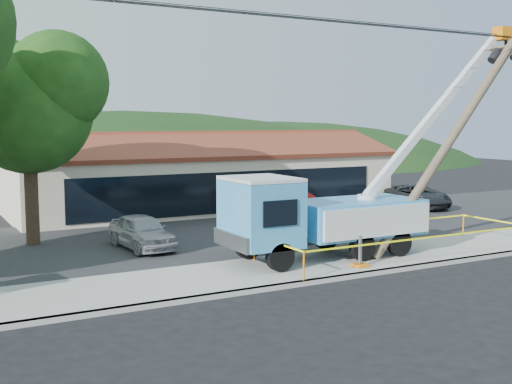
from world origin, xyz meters
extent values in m
plane|color=black|center=(0.00, 0.00, 0.00)|extent=(120.00, 120.00, 0.00)
cube|color=#ABA6A0|center=(0.00, 2.10, 0.07)|extent=(60.00, 0.25, 0.15)
cube|color=#ABA6A0|center=(0.00, 4.00, 0.07)|extent=(60.00, 4.00, 0.15)
cube|color=#28282B|center=(0.00, 12.00, 0.05)|extent=(60.00, 12.00, 0.10)
cube|color=beige|center=(4.00, 20.00, 1.70)|extent=(22.00, 8.00, 3.40)
cube|color=black|center=(4.00, 15.98, 1.43)|extent=(18.04, 0.08, 2.21)
cube|color=brown|center=(4.00, 18.00, 3.90)|extent=(22.50, 4.53, 1.52)
cube|color=brown|center=(4.00, 22.00, 3.90)|extent=(22.50, 4.53, 1.52)
cube|color=brown|center=(4.00, 20.00, 4.55)|extent=(22.50, 0.30, 0.25)
cylinder|color=#332316|center=(-7.00, 13.00, 2.09)|extent=(0.56, 0.56, 4.18)
sphere|color=#163D10|center=(-7.00, 13.00, 5.70)|extent=(5.25, 5.25, 5.25)
sphere|color=#163D10|center=(-5.95, 12.30, 6.84)|extent=(4.20, 4.20, 4.20)
ellipsoid|color=#153914|center=(10.00, 55.00, 0.00)|extent=(89.60, 64.00, 32.00)
ellipsoid|color=#153914|center=(30.00, 55.00, 0.00)|extent=(72.80, 52.00, 26.00)
cylinder|color=black|center=(0.00, 3.10, 8.55)|extent=(60.00, 0.02, 0.02)
cylinder|color=black|center=(0.00, 3.60, 8.67)|extent=(60.00, 0.02, 0.02)
cylinder|color=black|center=(0.00, 4.10, 8.79)|extent=(60.00, 0.02, 0.02)
cylinder|color=black|center=(0.00, 4.50, 8.91)|extent=(60.00, 0.02, 0.02)
cylinder|color=black|center=(-0.56, 3.53, 0.66)|extent=(0.99, 0.33, 0.99)
cylinder|color=black|center=(-0.56, 5.84, 0.66)|extent=(0.99, 0.33, 0.99)
cylinder|color=black|center=(2.95, 3.53, 0.66)|extent=(0.99, 0.33, 0.99)
cylinder|color=black|center=(2.95, 5.84, 0.66)|extent=(0.99, 0.33, 0.99)
cylinder|color=black|center=(4.71, 3.53, 0.66)|extent=(0.99, 0.33, 0.99)
cylinder|color=black|center=(4.71, 5.84, 0.66)|extent=(0.99, 0.33, 0.99)
cube|color=black|center=(2.29, 4.69, 0.93)|extent=(7.25, 1.10, 0.27)
cube|color=#398DCD|center=(-0.67, 4.69, 2.03)|extent=(2.20, 2.64, 2.31)
cube|color=silver|center=(-0.67, 4.69, 3.24)|extent=(2.20, 2.64, 0.13)
cube|color=black|center=(-1.72, 4.69, 2.20)|extent=(0.09, 1.98, 0.99)
cube|color=gray|center=(-1.82, 4.69, 1.15)|extent=(0.16, 2.53, 0.55)
cube|color=#398DCD|center=(3.50, 4.69, 1.59)|extent=(5.05, 2.64, 1.32)
cylinder|color=silver|center=(4.05, 4.69, 2.09)|extent=(0.77, 0.77, 0.66)
cube|color=silver|center=(7.52, 4.69, 5.66)|extent=(7.16, 0.31, 6.81)
cube|color=gray|center=(7.85, 4.69, 5.93)|extent=(4.30, 0.20, 4.10)
cube|color=orange|center=(11.00, 4.47, 8.95)|extent=(0.66, 0.55, 0.55)
cube|color=orange|center=(2.29, 2.82, 0.21)|extent=(0.49, 0.49, 0.09)
cube|color=orange|center=(5.15, 6.55, 0.21)|extent=(0.49, 0.49, 0.09)
cylinder|color=brown|center=(7.28, 3.57, 4.55)|extent=(7.69, 0.36, 9.03)
cube|color=brown|center=(10.42, 3.57, 8.27)|extent=(0.19, 2.01, 0.19)
cylinder|color=black|center=(10.20, 4.13, 7.94)|extent=(0.67, 0.40, 0.68)
cylinder|color=orange|center=(-0.50, 2.14, 0.64)|extent=(0.06, 0.06, 0.98)
cylinder|color=orange|center=(10.15, 5.47, 0.64)|extent=(0.06, 0.06, 0.98)
cylinder|color=orange|center=(-0.50, 5.47, 0.64)|extent=(0.06, 0.06, 0.98)
cube|color=#FFFE0D|center=(4.82, 2.14, 1.08)|extent=(10.66, 0.01, 0.06)
cube|color=#FFFE0D|center=(10.15, 3.81, 1.08)|extent=(0.01, 3.33, 0.06)
cube|color=#FFFE0D|center=(4.82, 5.47, 1.08)|extent=(10.66, 0.01, 0.06)
cube|color=#FFFE0D|center=(-0.50, 3.81, 1.08)|extent=(0.01, 3.33, 0.06)
imported|color=#A7A8AE|center=(-3.28, 9.89, 0.00)|extent=(1.92, 4.22, 1.40)
imported|color=#A11210|center=(5.80, 12.42, 0.00)|extent=(2.09, 4.72, 1.51)
imported|color=black|center=(15.18, 13.83, 0.00)|extent=(3.02, 5.18, 1.36)
camera|label=1|loc=(-11.61, -14.82, 5.27)|focal=45.00mm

